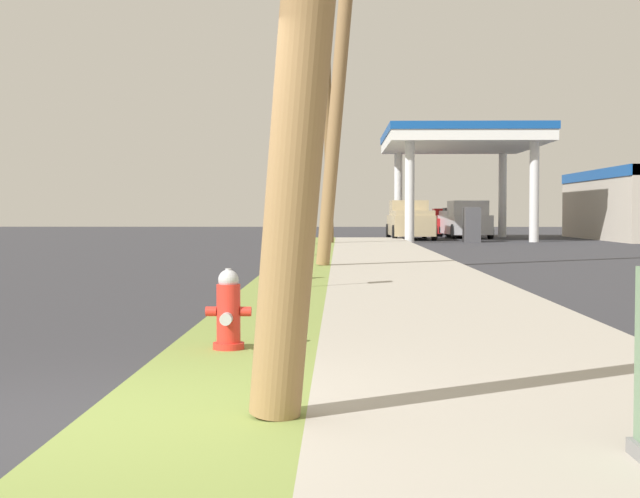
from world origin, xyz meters
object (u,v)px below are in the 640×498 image
object	(u,v)px
street_sign_post	(274,197)
utility_pole_midground	(343,36)
utility_pole_background	(328,128)
fire_hydrant_nearest	(228,314)
fire_hydrant_third	(303,244)
car_red_by_near_pump	(447,223)
truck_tan_on_apron	(410,221)
truck_silver_at_forecourt	(464,221)
fire_hydrant_second	(285,262)
fire_hydrant_fourth	(309,236)

from	to	relation	value
street_sign_post	utility_pole_midground	bearing A→B (deg)	79.43
utility_pole_background	fire_hydrant_nearest	bearing A→B (deg)	-91.07
fire_hydrant_third	car_red_by_near_pump	xyz separation A→B (m)	(7.27, 26.68, 0.28)
car_red_by_near_pump	truck_tan_on_apron	distance (m)	7.35
truck_silver_at_forecourt	street_sign_post	bearing A→B (deg)	-102.70
fire_hydrant_nearest	utility_pole_background	world-z (taller)	utility_pole_background
street_sign_post	truck_tan_on_apron	bearing A→B (deg)	81.65
fire_hydrant_third	car_red_by_near_pump	distance (m)	27.65
fire_hydrant_second	fire_hydrant_nearest	bearing A→B (deg)	-89.97
utility_pole_background	truck_tan_on_apron	world-z (taller)	utility_pole_background
car_red_by_near_pump	truck_silver_at_forecourt	bearing A→B (deg)	-83.19
fire_hydrant_fourth	utility_pole_background	world-z (taller)	utility_pole_background
fire_hydrant_nearest	truck_tan_on_apron	distance (m)	38.48
fire_hydrant_nearest	street_sign_post	bearing A→B (deg)	90.42
fire_hydrant_third	car_red_by_near_pump	world-z (taller)	car_red_by_near_pump
fire_hydrant_third	fire_hydrant_fourth	world-z (taller)	same
utility_pole_midground	street_sign_post	size ratio (longest dim) A/B	4.90
fire_hydrant_third	utility_pole_midground	world-z (taller)	utility_pole_midground
fire_hydrant_third	fire_hydrant_second	bearing A→B (deg)	-89.70
fire_hydrant_nearest	fire_hydrant_second	bearing A→B (deg)	90.03
street_sign_post	truck_tan_on_apron	size ratio (longest dim) A/B	0.39
fire_hydrant_nearest	truck_tan_on_apron	size ratio (longest dim) A/B	0.14
utility_pole_background	truck_tan_on_apron	size ratio (longest dim) A/B	1.68
car_red_by_near_pump	street_sign_post	bearing A→B (deg)	-100.71
fire_hydrant_second	car_red_by_near_pump	size ratio (longest dim) A/B	0.16
fire_hydrant_third	utility_pole_background	world-z (taller)	utility_pole_background
street_sign_post	truck_tan_on_apron	xyz separation A→B (m)	(4.63, 31.55, -0.72)
car_red_by_near_pump	truck_silver_at_forecourt	xyz separation A→B (m)	(0.48, -4.02, 0.19)
fire_hydrant_fourth	fire_hydrant_third	bearing A→B (deg)	-89.21
fire_hydrant_third	fire_hydrant_fourth	distance (m)	9.62
street_sign_post	truck_tan_on_apron	world-z (taller)	street_sign_post
fire_hydrant_fourth	utility_pole_background	bearing A→B (deg)	58.56
truck_silver_at_forecourt	fire_hydrant_third	bearing A→B (deg)	-108.90
fire_hydrant_second	truck_tan_on_apron	bearing A→B (deg)	81.14
utility_pole_midground	street_sign_post	xyz separation A→B (m)	(-1.14, -6.09, -3.76)
fire_hydrant_second	utility_pole_background	xyz separation A→B (m)	(0.55, 20.44, 4.33)
fire_hydrant_third	utility_pole_background	bearing A→B (deg)	86.83
truck_tan_on_apron	fire_hydrant_fourth	bearing A→B (deg)	-115.08
utility_pole_midground	utility_pole_background	xyz separation A→B (m)	(-0.54, 16.47, -0.62)
fire_hydrant_third	truck_silver_at_forecourt	size ratio (longest dim) A/B	0.14
fire_hydrant_fourth	street_sign_post	bearing A→B (deg)	-89.63
fire_hydrant_nearest	fire_hydrant_third	distance (m)	18.38
fire_hydrant_second	utility_pole_midground	size ratio (longest dim) A/B	0.07
fire_hydrant_second	fire_hydrant_fourth	xyz separation A→B (m)	(-0.18, 19.24, 0.00)
fire_hydrant_second	street_sign_post	world-z (taller)	street_sign_post
truck_silver_at_forecourt	truck_tan_on_apron	world-z (taller)	same
utility_pole_background	truck_tan_on_apron	xyz separation A→B (m)	(4.04, 9.00, -3.86)
car_red_by_near_pump	truck_silver_at_forecourt	size ratio (longest dim) A/B	0.83
fire_hydrant_fourth	utility_pole_background	distance (m)	4.55
fire_hydrant_second	truck_silver_at_forecourt	bearing A→B (deg)	76.58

